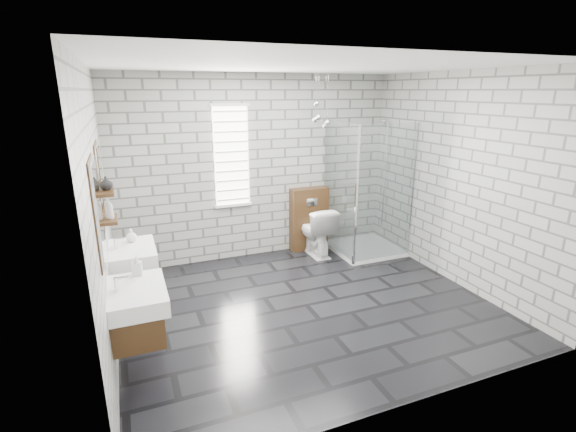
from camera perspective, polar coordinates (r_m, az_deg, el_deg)
floor at (r=5.10m, az=2.57°, el=-12.18°), size 4.20×3.60×0.02m
ceiling at (r=4.47m, az=3.05°, el=20.01°), size 4.20×3.60×0.02m
wall_back at (r=6.25m, az=-4.16°, el=6.54°), size 4.20×0.02×2.70m
wall_front at (r=3.12m, az=16.77°, el=-4.77°), size 4.20×0.02×2.70m
wall_left at (r=4.21m, az=-24.35°, el=-0.01°), size 0.02×3.60×2.70m
wall_right at (r=5.78m, az=22.24°, el=4.50°), size 0.02×3.60×2.70m
vanity_left at (r=3.86m, az=-20.49°, el=-10.51°), size 0.47×0.70×1.57m
vanity_right at (r=4.81m, az=-20.95°, el=-5.08°), size 0.47×0.70×1.57m
shelf_lower at (r=4.16m, az=-23.23°, el=-0.47°), size 0.14×0.30×0.03m
shelf_upper at (r=4.10m, az=-23.65°, el=3.00°), size 0.14×0.30×0.03m
window at (r=6.08m, az=-7.74°, el=8.06°), size 0.56×0.05×1.48m
cistern_panel at (r=6.63m, az=2.88°, el=-0.39°), size 0.60×0.20×1.00m
flush_plate at (r=6.46m, az=3.31°, el=1.90°), size 0.18×0.01×0.12m
shower_enclosure at (r=6.52m, az=10.39°, el=-0.92°), size 1.00×1.00×2.03m
pendant_cluster at (r=6.07m, az=4.45°, el=13.33°), size 0.26×0.23×0.77m
toilet at (r=6.46m, az=3.79°, el=-2.01°), size 0.44×0.75×0.76m
soap_bottle_a at (r=4.03m, az=-19.97°, el=-6.34°), size 0.09×0.10×0.19m
soap_bottle_b at (r=4.92m, az=-20.64°, el=-2.51°), size 0.14×0.14×0.15m
soap_bottle_c at (r=4.12m, az=-23.27°, el=0.93°), size 0.08×0.08×0.19m
vase at (r=4.11m, az=-23.62°, el=4.14°), size 0.15×0.15×0.12m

